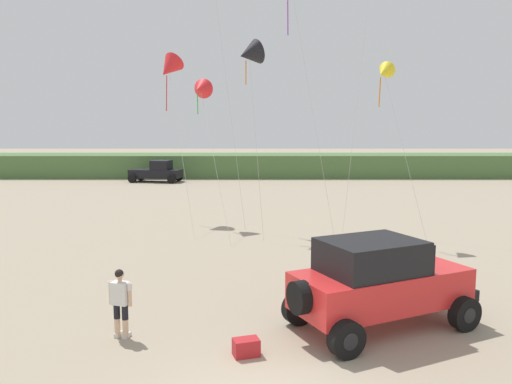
% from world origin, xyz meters
% --- Properties ---
extents(dune_ridge, '(90.00, 6.62, 2.22)m').
position_xyz_m(dune_ridge, '(-3.59, 43.23, 1.11)').
color(dune_ridge, '#4C703D').
rests_on(dune_ridge, ground_plane).
extents(jeep, '(5.00, 3.98, 2.26)m').
position_xyz_m(jeep, '(2.82, 3.68, 1.20)').
color(jeep, red).
rests_on(jeep, ground_plane).
extents(person_watching, '(0.60, 0.39, 1.67)m').
position_xyz_m(person_watching, '(-3.41, 3.09, 0.94)').
color(person_watching, '#DBB28E').
rests_on(person_watching, ground_plane).
extents(cooler_box, '(0.64, 0.51, 0.38)m').
position_xyz_m(cooler_box, '(-0.43, 2.13, 0.19)').
color(cooler_box, '#B21E23').
rests_on(cooler_box, ground_plane).
extents(distant_pickup, '(4.83, 3.00, 1.98)m').
position_xyz_m(distant_pickup, '(-9.26, 37.41, 0.94)').
color(distant_pickup, black).
rests_on(distant_pickup, ground_plane).
extents(kite_orange_streamer, '(1.55, 3.14, 9.08)m').
position_xyz_m(kite_orange_streamer, '(-0.53, 15.34, 8.30)').
color(kite_orange_streamer, black).
rests_on(kite_orange_streamer, ground_plane).
extents(kite_pink_ribbon, '(2.81, 6.74, 8.99)m').
position_xyz_m(kite_pink_ribbon, '(-4.89, 19.21, 8.10)').
color(kite_pink_ribbon, red).
rests_on(kite_pink_ribbon, ground_plane).
extents(kite_yellow_diamond, '(2.44, 5.84, 7.43)m').
position_xyz_m(kite_yellow_diamond, '(-3.01, 17.37, 6.86)').
color(kite_yellow_diamond, red).
rests_on(kite_yellow_diamond, ground_plane).
extents(kite_red_delta, '(1.91, 3.33, 7.84)m').
position_xyz_m(kite_red_delta, '(5.27, 13.68, 7.29)').
color(kite_red_delta, yellow).
rests_on(kite_red_delta, ground_plane).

